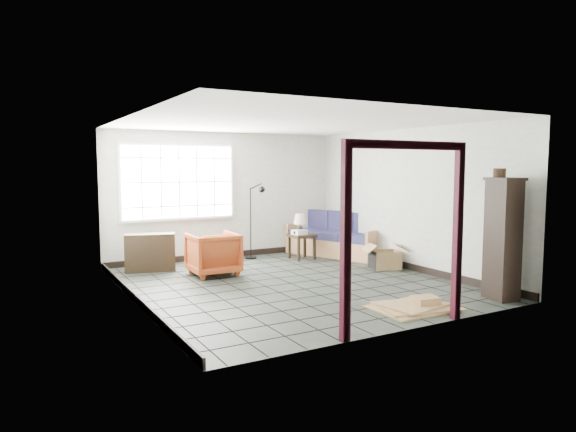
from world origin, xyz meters
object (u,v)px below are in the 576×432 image
armchair (213,252)px  tall_shelf (503,238)px  futon_sofa (337,239)px  side_table (302,239)px

armchair → tall_shelf: (3.01, -3.60, 0.48)m
futon_sofa → side_table: futon_sofa is taller
side_table → tall_shelf: (0.85, -4.16, 0.47)m
futon_sofa → armchair: size_ratio=2.70×
futon_sofa → tall_shelf: bearing=-111.9°
armchair → tall_shelf: tall_shelf is taller
side_table → tall_shelf: bearing=-78.4°
armchair → tall_shelf: bearing=130.7°
armchair → side_table: 2.23m
futon_sofa → side_table: bearing=163.0°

